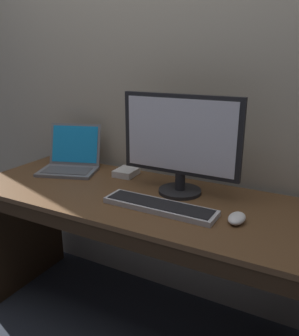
{
  "coord_description": "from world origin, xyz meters",
  "views": [
    {
      "loc": [
        0.77,
        -1.3,
        1.36
      ],
      "look_at": [
        0.07,
        0.0,
        0.88
      ],
      "focal_mm": 36.98,
      "sensor_mm": 36.0,
      "label": 1
    }
  ],
  "objects_px": {
    "laptop_space_gray": "(71,161)",
    "wired_keyboard": "(159,206)",
    "external_monitor": "(180,143)",
    "computer_mouse": "(237,218)",
    "external_drive_box": "(126,172)"
  },
  "relations": [
    {
      "from": "laptop_space_gray",
      "to": "wired_keyboard",
      "type": "bearing_deg",
      "value": -19.01
    },
    {
      "from": "external_monitor",
      "to": "wired_keyboard",
      "type": "distance_m",
      "value": 0.31
    },
    {
      "from": "external_monitor",
      "to": "computer_mouse",
      "type": "distance_m",
      "value": 0.43
    },
    {
      "from": "external_monitor",
      "to": "computer_mouse",
      "type": "bearing_deg",
      "value": -27.83
    },
    {
      "from": "laptop_space_gray",
      "to": "wired_keyboard",
      "type": "relative_size",
      "value": 0.76
    },
    {
      "from": "external_drive_box",
      "to": "wired_keyboard",
      "type": "bearing_deg",
      "value": -40.62
    },
    {
      "from": "computer_mouse",
      "to": "external_drive_box",
      "type": "height_order",
      "value": "same"
    },
    {
      "from": "wired_keyboard",
      "to": "computer_mouse",
      "type": "bearing_deg",
      "value": 5.79
    },
    {
      "from": "laptop_space_gray",
      "to": "external_monitor",
      "type": "bearing_deg",
      "value": -2.85
    },
    {
      "from": "laptop_space_gray",
      "to": "external_drive_box",
      "type": "distance_m",
      "value": 0.34
    },
    {
      "from": "computer_mouse",
      "to": "external_drive_box",
      "type": "xyz_separation_m",
      "value": [
        -0.68,
        0.27,
        -0.0
      ]
    },
    {
      "from": "wired_keyboard",
      "to": "laptop_space_gray",
      "type": "bearing_deg",
      "value": 160.99
    },
    {
      "from": "external_monitor",
      "to": "external_drive_box",
      "type": "xyz_separation_m",
      "value": [
        -0.36,
        0.11,
        -0.23
      ]
    },
    {
      "from": "laptop_space_gray",
      "to": "external_drive_box",
      "type": "relative_size",
      "value": 2.94
    },
    {
      "from": "computer_mouse",
      "to": "wired_keyboard",
      "type": "bearing_deg",
      "value": -174.62
    }
  ]
}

